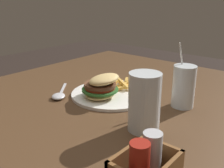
{
  "coord_description": "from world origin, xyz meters",
  "views": [
    {
      "loc": [
        0.57,
        0.52,
        1.07
      ],
      "look_at": [
        -0.1,
        -0.05,
        0.76
      ],
      "focal_mm": 42.0,
      "sensor_mm": 36.0,
      "label": 1
    }
  ],
  "objects_px": {
    "beer_glass": "(144,104)",
    "condiment_caddy": "(146,167)",
    "spoon": "(59,96)",
    "juice_glass": "(183,88)",
    "meal_plate_near": "(107,90)"
  },
  "relations": [
    {
      "from": "meal_plate_near",
      "to": "spoon",
      "type": "bearing_deg",
      "value": -47.81
    },
    {
      "from": "juice_glass",
      "to": "condiment_caddy",
      "type": "height_order",
      "value": "juice_glass"
    },
    {
      "from": "beer_glass",
      "to": "condiment_caddy",
      "type": "height_order",
      "value": "beer_glass"
    },
    {
      "from": "beer_glass",
      "to": "spoon",
      "type": "height_order",
      "value": "beer_glass"
    },
    {
      "from": "beer_glass",
      "to": "spoon",
      "type": "relative_size",
      "value": 1.01
    },
    {
      "from": "juice_glass",
      "to": "condiment_caddy",
      "type": "xyz_separation_m",
      "value": [
        0.39,
        0.11,
        -0.03
      ]
    },
    {
      "from": "juice_glass",
      "to": "spoon",
      "type": "distance_m",
      "value": 0.43
    },
    {
      "from": "beer_glass",
      "to": "juice_glass",
      "type": "bearing_deg",
      "value": 177.43
    },
    {
      "from": "juice_glass",
      "to": "condiment_caddy",
      "type": "bearing_deg",
      "value": 16.15
    },
    {
      "from": "spoon",
      "to": "condiment_caddy",
      "type": "height_order",
      "value": "condiment_caddy"
    },
    {
      "from": "beer_glass",
      "to": "spoon",
      "type": "distance_m",
      "value": 0.36
    },
    {
      "from": "juice_glass",
      "to": "spoon",
      "type": "relative_size",
      "value": 1.3
    },
    {
      "from": "beer_glass",
      "to": "condiment_caddy",
      "type": "distance_m",
      "value": 0.22
    },
    {
      "from": "meal_plate_near",
      "to": "beer_glass",
      "type": "bearing_deg",
      "value": 63.66
    },
    {
      "from": "beer_glass",
      "to": "juice_glass",
      "type": "relative_size",
      "value": 0.77
    }
  ]
}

